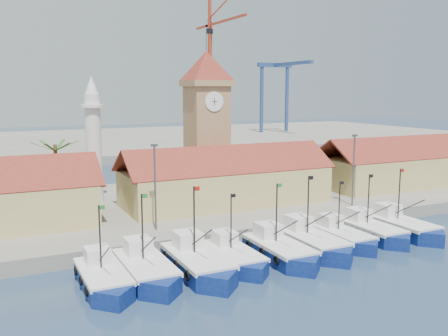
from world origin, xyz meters
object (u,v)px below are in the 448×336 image
boat_4 (281,252)px  minaret (94,139)px  clock_tower (207,120)px  boat_0 (104,280)px

boat_4 → minaret: size_ratio=0.62×
boat_4 → clock_tower: size_ratio=0.45×
boat_0 → minaret: minaret is taller
boat_0 → clock_tower: bearing=50.6°
boat_4 → minaret: (-12.05, 26.15, 8.94)m
boat_0 → boat_4: boat_4 is taller
clock_tower → minaret: bearing=172.4°
boat_4 → boat_0: bearing=179.0°
clock_tower → minaret: 15.30m
boat_4 → minaret: 30.15m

